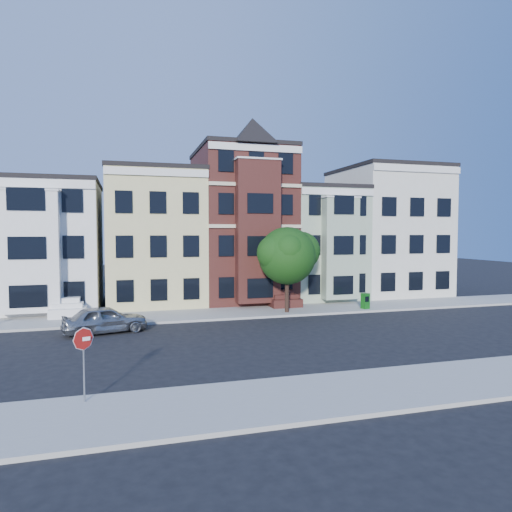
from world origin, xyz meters
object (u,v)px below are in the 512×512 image
object	(u,v)px
street_tree	(287,260)
stop_sign	(84,360)
parked_car	(105,319)
newspaper_box	(365,301)

from	to	relation	value
street_tree	stop_sign	xyz separation A→B (m)	(-11.81, -13.63, -2.21)
parked_car	newspaper_box	bearing A→B (deg)	-96.77
newspaper_box	stop_sign	bearing A→B (deg)	-158.32
street_tree	newspaper_box	world-z (taller)	street_tree
street_tree	stop_sign	world-z (taller)	street_tree
newspaper_box	stop_sign	world-z (taller)	stop_sign
street_tree	newspaper_box	distance (m)	6.56
street_tree	parked_car	xyz separation A→B (m)	(-11.61, -2.67, -2.95)
parked_car	stop_sign	bearing A→B (deg)	164.18
parked_car	stop_sign	size ratio (longest dim) A/B	1.66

